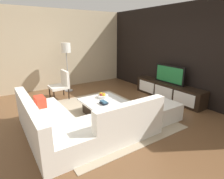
{
  "coord_description": "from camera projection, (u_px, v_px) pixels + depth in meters",
  "views": [
    {
      "loc": [
        3.57,
        -2.08,
        1.97
      ],
      "look_at": [
        -0.23,
        0.45,
        0.57
      ],
      "focal_mm": 29.42,
      "sensor_mm": 36.0,
      "label": 1
    }
  ],
  "objects": [
    {
      "name": "ottoman",
      "position": [
        162.0,
        111.0,
        4.38
      ],
      "size": [
        0.7,
        0.7,
        0.4
      ],
      "primitive_type": "cube",
      "color": "white",
      "rests_on": "ground"
    },
    {
      "name": "sectional_couch",
      "position": [
        77.0,
        124.0,
        3.59
      ],
      "size": [
        2.29,
        2.36,
        0.8
      ],
      "color": "white",
      "rests_on": "ground"
    },
    {
      "name": "ground_plane",
      "position": [
        102.0,
        117.0,
        4.52
      ],
      "size": [
        14.0,
        14.0,
        0.0
      ],
      "primitive_type": "plane",
      "color": "brown"
    },
    {
      "name": "accent_chair_near",
      "position": [
        61.0,
        83.0,
        5.7
      ],
      "size": [
        0.55,
        0.53,
        0.87
      ],
      "rotation": [
        0.0,
        0.0,
        -0.2
      ],
      "color": "black",
      "rests_on": "ground"
    },
    {
      "name": "media_console",
      "position": [
        168.0,
        91.0,
        5.72
      ],
      "size": [
        2.36,
        0.46,
        0.5
      ],
      "color": "black",
      "rests_on": "ground"
    },
    {
      "name": "feature_wall_back",
      "position": [
        178.0,
        53.0,
        5.54
      ],
      "size": [
        6.4,
        0.12,
        2.8
      ],
      "primitive_type": "cube",
      "color": "black",
      "rests_on": "ground"
    },
    {
      "name": "area_rug",
      "position": [
        100.0,
        115.0,
        4.6
      ],
      "size": [
        3.22,
        2.59,
        0.01
      ],
      "primitive_type": "cube",
      "color": "tan",
      "rests_on": "ground"
    },
    {
      "name": "book_stack",
      "position": [
        104.0,
        103.0,
        4.29
      ],
      "size": [
        0.22,
        0.16,
        0.08
      ],
      "color": "#1E232D",
      "rests_on": "coffee_table"
    },
    {
      "name": "fruit_bowl",
      "position": [
        103.0,
        96.0,
        4.72
      ],
      "size": [
        0.28,
        0.28,
        0.14
      ],
      "color": "silver",
      "rests_on": "coffee_table"
    },
    {
      "name": "floor_lamp",
      "position": [
        66.0,
        51.0,
        6.16
      ],
      "size": [
        0.31,
        0.31,
        1.67
      ],
      "color": "#A5A5AA",
      "rests_on": "ground"
    },
    {
      "name": "television",
      "position": [
        170.0,
        74.0,
        5.56
      ],
      "size": [
        1.05,
        0.06,
        0.55
      ],
      "color": "black",
      "rests_on": "media_console"
    },
    {
      "name": "side_wall_left",
      "position": [
        62.0,
        49.0,
        6.76
      ],
      "size": [
        0.12,
        5.2,
        2.8
      ],
      "primitive_type": "cube",
      "color": "#C6B28E",
      "rests_on": "ground"
    },
    {
      "name": "coffee_table",
      "position": [
        103.0,
        107.0,
        4.6
      ],
      "size": [
        1.0,
        0.97,
        0.38
      ],
      "color": "black",
      "rests_on": "ground"
    }
  ]
}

